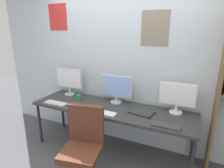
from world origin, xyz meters
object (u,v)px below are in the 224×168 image
(desk, at_px, (111,110))
(monitor_right, at_px, (177,97))
(keyboard_left, at_px, (56,103))
(computer_mouse, at_px, (79,105))
(office_chair, at_px, (83,154))
(coffee_mug, at_px, (79,98))
(keyboard_right, at_px, (166,126))
(monitor_left, at_px, (69,80))
(laptop_closed, at_px, (141,112))
(monitor_center, at_px, (116,88))
(keyboard_center, at_px, (104,113))

(desk, xyz_separation_m, monitor_right, (0.90, 0.21, 0.29))
(desk, relative_size, keyboard_left, 6.60)
(computer_mouse, bearing_deg, monitor_right, 15.06)
(office_chair, relative_size, monitor_right, 2.08)
(computer_mouse, bearing_deg, office_chair, -52.20)
(coffee_mug, bearing_deg, office_chair, -53.13)
(keyboard_right, relative_size, computer_mouse, 3.52)
(monitor_left, height_order, coffee_mug, monitor_left)
(keyboard_right, distance_m, laptop_closed, 0.44)
(office_chair, relative_size, monitor_center, 1.96)
(monitor_left, relative_size, laptop_closed, 1.63)
(keyboard_right, distance_m, computer_mouse, 1.31)
(monitor_right, height_order, coffee_mug, monitor_right)
(monitor_right, relative_size, laptop_closed, 1.49)
(computer_mouse, bearing_deg, keyboard_right, -3.31)
(computer_mouse, bearing_deg, desk, 18.44)
(monitor_right, relative_size, keyboard_right, 1.41)
(keyboard_center, bearing_deg, coffee_mug, 155.14)
(office_chair, distance_m, monitor_left, 1.40)
(desk, height_order, laptop_closed, laptop_closed)
(office_chair, relative_size, coffee_mug, 9.34)
(office_chair, height_order, keyboard_center, office_chair)
(monitor_right, height_order, laptop_closed, monitor_right)
(office_chair, height_order, keyboard_right, office_chair)
(office_chair, bearing_deg, keyboard_left, 149.27)
(desk, height_order, keyboard_center, keyboard_center)
(desk, height_order, monitor_center, monitor_center)
(keyboard_center, distance_m, computer_mouse, 0.47)
(monitor_left, xyz_separation_m, monitor_right, (1.80, -0.00, -0.03))
(monitor_right, distance_m, keyboard_left, 1.81)
(keyboard_center, bearing_deg, monitor_left, 153.82)
(monitor_right, bearing_deg, keyboard_right, -97.71)
(desk, distance_m, monitor_left, 0.98)
(office_chair, height_order, monitor_left, monitor_left)
(keyboard_center, xyz_separation_m, coffee_mug, (-0.60, 0.28, 0.04))
(keyboard_left, bearing_deg, coffee_mug, 49.50)
(keyboard_right, bearing_deg, office_chair, -151.19)
(monitor_center, xyz_separation_m, laptop_closed, (0.47, -0.21, -0.23))
(monitor_center, distance_m, monitor_right, 0.90)
(keyboard_center, relative_size, coffee_mug, 3.34)
(computer_mouse, height_order, laptop_closed, computer_mouse)
(monitor_right, distance_m, laptop_closed, 0.53)
(desk, height_order, office_chair, office_chair)
(computer_mouse, bearing_deg, monitor_left, 139.94)
(keyboard_center, relative_size, keyboard_right, 1.05)
(monitor_left, relative_size, coffee_mug, 4.91)
(desk, relative_size, laptop_closed, 7.62)
(coffee_mug, bearing_deg, desk, -4.64)
(keyboard_right, xyz_separation_m, computer_mouse, (-1.30, 0.08, 0.01))
(keyboard_center, bearing_deg, keyboard_right, 0.00)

